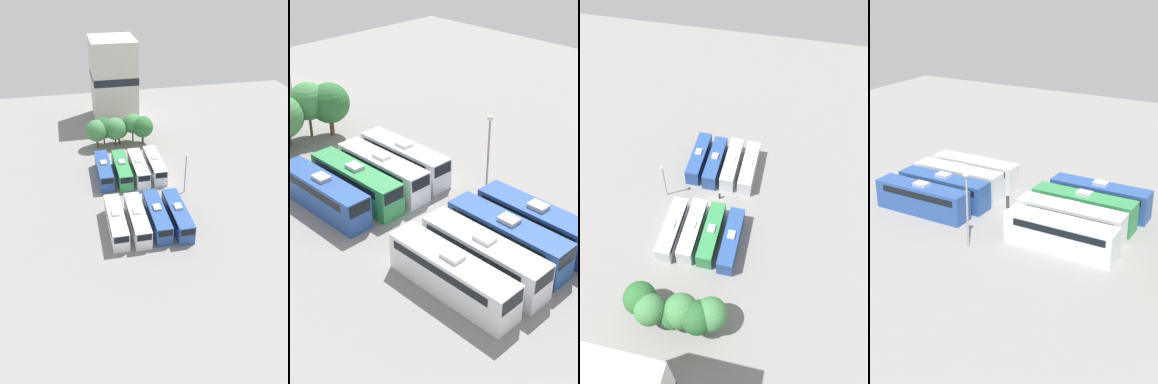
# 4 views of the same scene
# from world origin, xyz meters

# --- Properties ---
(ground_plane) EXTENTS (120.00, 120.00, 0.00)m
(ground_plane) POSITION_xyz_m (0.00, 0.00, 0.00)
(ground_plane) COLOR gray
(bus_0) EXTENTS (2.60, 11.25, 3.64)m
(bus_0) POSITION_xyz_m (-5.10, -8.09, 1.81)
(bus_0) COLOR silver
(bus_0) RESTS_ON ground_plane
(bus_1) EXTENTS (2.60, 11.25, 3.64)m
(bus_1) POSITION_xyz_m (-1.70, -8.29, 1.81)
(bus_1) COLOR silver
(bus_1) RESTS_ON ground_plane
(bus_2) EXTENTS (2.60, 11.25, 3.64)m
(bus_2) POSITION_xyz_m (1.60, -8.02, 1.81)
(bus_2) COLOR #284C93
(bus_2) RESTS_ON ground_plane
(bus_3) EXTENTS (2.60, 11.25, 3.64)m
(bus_3) POSITION_xyz_m (4.98, -8.47, 1.81)
(bus_3) COLOR #284C93
(bus_3) RESTS_ON ground_plane
(bus_4) EXTENTS (2.60, 11.25, 3.64)m
(bus_4) POSITION_xyz_m (-5.07, 8.51, 1.81)
(bus_4) COLOR #284C93
(bus_4) RESTS_ON ground_plane
(bus_5) EXTENTS (2.60, 11.25, 3.64)m
(bus_5) POSITION_xyz_m (-1.58, 8.05, 1.81)
(bus_5) COLOR #338C4C
(bus_5) RESTS_ON ground_plane
(bus_6) EXTENTS (2.60, 11.25, 3.64)m
(bus_6) POSITION_xyz_m (1.75, 8.02, 1.81)
(bus_6) COLOR silver
(bus_6) RESTS_ON ground_plane
(bus_7) EXTENTS (2.60, 11.25, 3.64)m
(bus_7) POSITION_xyz_m (5.14, 8.50, 1.81)
(bus_7) COLOR silver
(bus_7) RESTS_ON ground_plane
(worker_person) EXTENTS (0.36, 0.36, 1.71)m
(worker_person) POSITION_xyz_m (-0.87, -0.96, 0.79)
(worker_person) COLOR #333338
(worker_person) RESTS_ON ground_plane
(light_pole) EXTENTS (0.60, 0.60, 7.90)m
(light_pole) POSITION_xyz_m (8.94, 0.34, 5.35)
(light_pole) COLOR gray
(light_pole) RESTS_ON ground_plane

